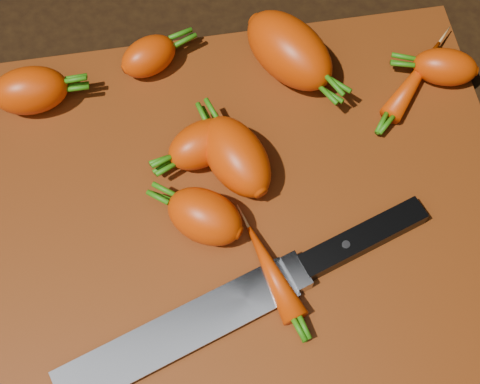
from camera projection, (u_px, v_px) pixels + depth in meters
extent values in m
cube|color=black|center=(242.00, 217.00, 0.62)|extent=(2.00, 2.00, 0.01)
cube|color=#692C0D|center=(242.00, 213.00, 0.61)|extent=(0.50, 0.40, 0.01)
ellipsoid|color=#CC3A07|center=(30.00, 91.00, 0.64)|extent=(0.07, 0.05, 0.05)
ellipsoid|color=#CC3A07|center=(205.00, 217.00, 0.58)|extent=(0.08, 0.08, 0.05)
ellipsoid|color=#CC3A07|center=(289.00, 50.00, 0.65)|extent=(0.11, 0.12, 0.06)
ellipsoid|color=#CC3A07|center=(236.00, 156.00, 0.60)|extent=(0.08, 0.10, 0.05)
ellipsoid|color=#CC3A07|center=(202.00, 144.00, 0.61)|extent=(0.08, 0.06, 0.04)
ellipsoid|color=#CC3A07|center=(149.00, 56.00, 0.66)|extent=(0.07, 0.06, 0.04)
ellipsoid|color=#CC3A07|center=(445.00, 67.00, 0.65)|extent=(0.07, 0.05, 0.04)
ellipsoid|color=#CC3A07|center=(415.00, 78.00, 0.66)|extent=(0.09, 0.09, 0.02)
ellipsoid|color=#CC3A07|center=(272.00, 272.00, 0.57)|extent=(0.05, 0.09, 0.02)
cube|color=gray|center=(185.00, 330.00, 0.55)|extent=(0.02, 0.04, 0.02)
cube|color=black|center=(256.00, 293.00, 0.57)|extent=(0.12, 0.06, 0.02)
cylinder|color=#B2B2B7|center=(237.00, 300.00, 0.56)|extent=(0.01, 0.01, 0.00)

